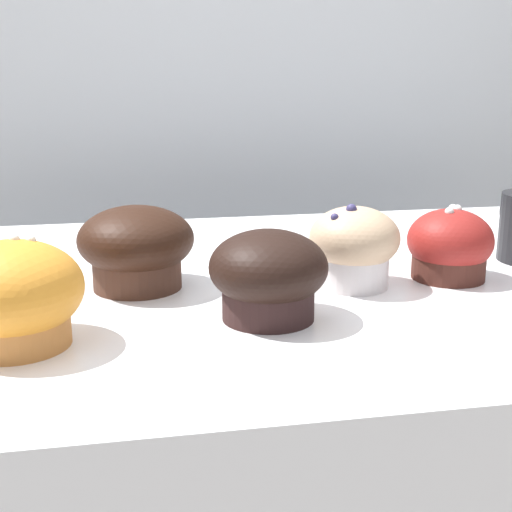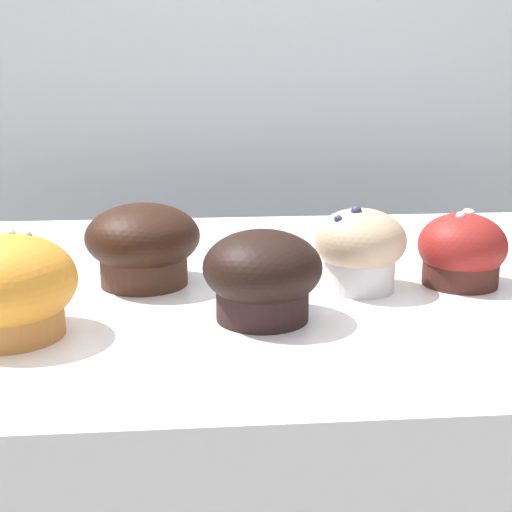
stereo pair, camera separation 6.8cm
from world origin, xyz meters
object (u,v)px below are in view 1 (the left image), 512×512
at_px(muffin_back_right, 354,246).
at_px(muffin_front_left, 136,247).
at_px(muffin_front_right, 13,296).
at_px(muffin_back_left, 268,275).
at_px(muffin_front_center, 450,246).

xyz_separation_m(muffin_back_right, muffin_front_left, (-0.22, 0.04, 0.00)).
height_order(muffin_front_left, muffin_front_right, muffin_front_right).
relative_size(muffin_back_right, muffin_front_right, 0.81).
bearing_deg(muffin_front_right, muffin_front_left, 53.65).
xyz_separation_m(muffin_back_left, muffin_front_right, (-0.22, -0.02, 0.00)).
xyz_separation_m(muffin_front_center, muffin_front_right, (-0.43, -0.11, 0.01)).
relative_size(muffin_front_center, muffin_back_left, 0.85).
bearing_deg(muffin_front_center, muffin_front_right, -165.71).
relative_size(muffin_back_left, muffin_back_right, 1.15).
bearing_deg(muffin_front_right, muffin_back_left, 6.15).
distance_m(muffin_front_center, muffin_back_left, 0.23).
bearing_deg(muffin_front_right, muffin_back_right, 17.61).
relative_size(muffin_front_left, muffin_front_right, 1.03).
bearing_deg(muffin_front_center, muffin_back_right, -176.00).
bearing_deg(muffin_back_left, muffin_back_right, 36.59).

